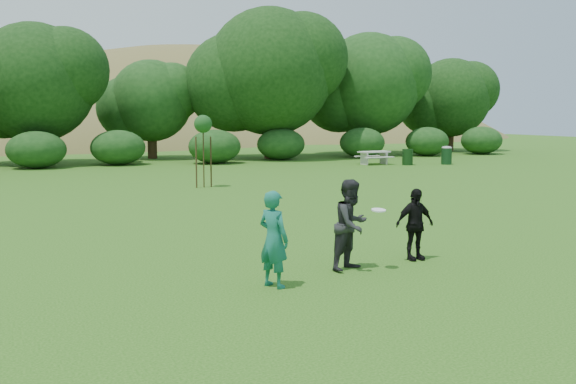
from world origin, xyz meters
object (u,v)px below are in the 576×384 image
trash_can_near (408,157)px  player_teal (274,239)px  trash_can_lidded (447,155)px  sapling (203,126)px  picnic_table (374,155)px  player_grey (352,225)px  player_black (415,224)px

trash_can_near → player_teal: bearing=-129.5°
player_teal → trash_can_lidded: (19.27, 20.01, -0.28)m
trash_can_near → trash_can_lidded: trash_can_lidded is taller
player_teal → trash_can_near: 26.66m
player_teal → trash_can_near: player_teal is taller
player_teal → sapling: 15.05m
trash_can_near → trash_can_lidded: size_ratio=0.86×
picnic_table → player_grey: bearing=-122.8°
sapling → trash_can_lidded: 17.04m
player_grey → player_black: size_ratio=1.18×
trash_can_near → trash_can_lidded: 2.36m
player_black → trash_can_near: size_ratio=1.60×
player_black → picnic_table: 24.24m
player_grey → picnic_table: player_grey is taller
sapling → picnic_table: (12.25, 7.08, -1.90)m
player_teal → trash_can_near: bearing=-64.7°
player_grey → trash_can_lidded: 26.17m
trash_can_near → sapling: sapling is taller
trash_can_lidded → trash_can_near: bearing=166.6°
player_grey → sapling: (1.41, 14.09, 1.57)m
player_grey → sapling: 14.25m
trash_can_near → picnic_table: trash_can_near is taller
player_teal → player_grey: 1.88m
picnic_table → trash_can_lidded: 4.16m
player_grey → trash_can_near: size_ratio=1.89×
sapling → player_black: bearing=-89.4°
player_black → picnic_table: bearing=61.9°
player_teal → trash_can_lidded: 27.78m
player_teal → trash_can_lidded: bearing=-69.0°
player_teal → sapling: (3.21, 14.62, 1.60)m
player_black → trash_can_near: 24.08m
trash_can_near → picnic_table: 1.89m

